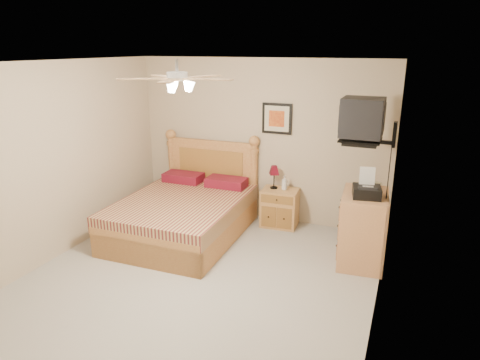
% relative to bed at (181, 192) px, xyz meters
% --- Properties ---
extents(floor, '(4.50, 4.50, 0.00)m').
position_rel_bed_xyz_m(floor, '(0.78, -1.12, -0.67)').
color(floor, '#9B968C').
rests_on(floor, ground).
extents(ceiling, '(4.00, 4.50, 0.04)m').
position_rel_bed_xyz_m(ceiling, '(0.78, -1.12, 1.83)').
color(ceiling, white).
rests_on(ceiling, ground).
extents(wall_back, '(4.00, 0.04, 2.50)m').
position_rel_bed_xyz_m(wall_back, '(0.78, 1.13, 0.58)').
color(wall_back, tan).
rests_on(wall_back, ground).
extents(wall_front, '(4.00, 0.04, 2.50)m').
position_rel_bed_xyz_m(wall_front, '(0.78, -3.37, 0.58)').
color(wall_front, tan).
rests_on(wall_front, ground).
extents(wall_left, '(0.04, 4.50, 2.50)m').
position_rel_bed_xyz_m(wall_left, '(-1.22, -1.12, 0.58)').
color(wall_left, tan).
rests_on(wall_left, ground).
extents(wall_right, '(0.04, 4.50, 2.50)m').
position_rel_bed_xyz_m(wall_right, '(2.78, -1.12, 0.58)').
color(wall_right, tan).
rests_on(wall_right, ground).
extents(bed, '(1.63, 2.11, 1.35)m').
position_rel_bed_xyz_m(bed, '(0.00, 0.00, 0.00)').
color(bed, '#AC6333').
rests_on(bed, ground).
extents(nightstand, '(0.56, 0.44, 0.58)m').
position_rel_bed_xyz_m(nightstand, '(1.20, 0.88, -0.38)').
color(nightstand, '#A5753E').
rests_on(nightstand, ground).
extents(table_lamp, '(0.24, 0.24, 0.35)m').
position_rel_bed_xyz_m(table_lamp, '(1.09, 0.92, 0.09)').
color(table_lamp, '#590817').
rests_on(table_lamp, nightstand).
extents(lotion_bottle, '(0.10, 0.10, 0.22)m').
position_rel_bed_xyz_m(lotion_bottle, '(1.25, 0.92, 0.02)').
color(lotion_bottle, silver).
rests_on(lotion_bottle, nightstand).
extents(framed_picture, '(0.46, 0.04, 0.46)m').
position_rel_bed_xyz_m(framed_picture, '(1.05, 1.11, 0.95)').
color(framed_picture, black).
rests_on(framed_picture, wall_back).
extents(dresser, '(0.60, 0.82, 0.93)m').
position_rel_bed_xyz_m(dresser, '(2.51, 0.16, -0.21)').
color(dresser, '#B17B4B').
rests_on(dresser, ground).
extents(fax_machine, '(0.38, 0.40, 0.34)m').
position_rel_bed_xyz_m(fax_machine, '(2.52, 0.04, 0.42)').
color(fax_machine, black).
rests_on(fax_machine, dresser).
extents(magazine_lower, '(0.25, 0.32, 0.03)m').
position_rel_bed_xyz_m(magazine_lower, '(2.43, 0.45, 0.27)').
color(magazine_lower, '#BCB397').
rests_on(magazine_lower, dresser).
extents(magazine_upper, '(0.22, 0.27, 0.02)m').
position_rel_bed_xyz_m(magazine_upper, '(2.46, 0.48, 0.29)').
color(magazine_upper, tan).
rests_on(magazine_upper, magazine_lower).
extents(wall_tv, '(0.56, 0.46, 0.58)m').
position_rel_bed_xyz_m(wall_tv, '(2.53, 0.22, 1.14)').
color(wall_tv, black).
rests_on(wall_tv, wall_right).
extents(ceiling_fan, '(1.14, 1.14, 0.28)m').
position_rel_bed_xyz_m(ceiling_fan, '(0.78, -1.32, 1.69)').
color(ceiling_fan, silver).
rests_on(ceiling_fan, ceiling).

